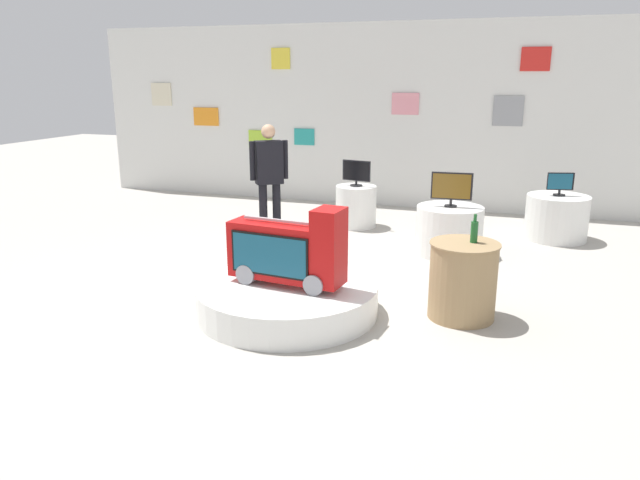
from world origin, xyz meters
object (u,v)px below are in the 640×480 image
tv_on_left_rear (560,183)px  display_pedestal_right_rear (449,230)px  shopper_browsing_near_truck (269,174)px  tv_on_center_rear (356,172)px  display_pedestal_center_rear (356,206)px  bottle_on_side_table (474,231)px  novelty_firetruck_tv (288,253)px  tv_on_right_rear (452,187)px  display_pedestal_left_rear (557,217)px  side_table_round (463,280)px  main_display_pedestal (287,299)px

tv_on_left_rear → display_pedestal_right_rear: 1.97m
display_pedestal_right_rear → shopper_browsing_near_truck: (-2.56, -0.16, 0.67)m
tv_on_center_rear → display_pedestal_center_rear: bearing=101.0°
tv_on_left_rear → shopper_browsing_near_truck: bearing=-160.2°
shopper_browsing_near_truck → display_pedestal_right_rear: bearing=3.6°
tv_on_center_rear → display_pedestal_right_rear: (1.60, -1.10, -0.55)m
display_pedestal_center_rear → bottle_on_side_table: size_ratio=2.33×
tv_on_left_rear → tv_on_center_rear: 3.03m
novelty_firetruck_tv → shopper_browsing_near_truck: shopper_browsing_near_truck is taller
tv_on_left_rear → tv_on_right_rear: size_ratio=0.69×
tv_on_right_rear → shopper_browsing_near_truck: (-2.56, -0.16, 0.07)m
display_pedestal_left_rear → side_table_round: size_ratio=1.15×
bottle_on_side_table → tv_on_right_rear: bearing=101.9°
tv_on_center_rear → shopper_browsing_near_truck: bearing=-127.1°
display_pedestal_center_rear → display_pedestal_right_rear: same height
display_pedestal_left_rear → side_table_round: (-1.04, -3.48, 0.07)m
display_pedestal_left_rear → side_table_round: 3.64m
tv_on_left_rear → side_table_round: (-1.04, -3.48, -0.45)m
tv_on_left_rear → display_pedestal_center_rear: bearing=-176.9°
bottle_on_side_table → shopper_browsing_near_truck: bearing=146.3°
main_display_pedestal → bottle_on_side_table: 1.98m
novelty_firetruck_tv → tv_on_left_rear: bearing=55.4°
bottle_on_side_table → main_display_pedestal: bearing=-164.5°
main_display_pedestal → tv_on_right_rear: 3.06m
main_display_pedestal → tv_on_center_rear: (-0.28, 3.76, 0.72)m
display_pedestal_left_rear → bottle_on_side_table: bottle_on_side_table is taller
tv_on_left_rear → bottle_on_side_table: size_ratio=1.32×
display_pedestal_left_rear → display_pedestal_right_rear: (-1.42, -1.28, 0.00)m
tv_on_right_rear → tv_on_center_rear: bearing=145.3°
shopper_browsing_near_truck → main_display_pedestal: bearing=-63.6°
tv_on_left_rear → tv_on_right_rear: bearing=-138.1°
tv_on_left_rear → display_pedestal_right_rear: size_ratio=0.42×
novelty_firetruck_tv → tv_on_right_rear: size_ratio=2.25×
display_pedestal_center_rear → display_pedestal_right_rear: bearing=-34.7°
main_display_pedestal → bottle_on_side_table: bottle_on_side_table is taller
main_display_pedestal → display_pedestal_right_rear: bearing=63.6°
display_pedestal_left_rear → tv_on_center_rear: bearing=-176.7°
novelty_firetruck_tv → display_pedestal_right_rear: bearing=64.1°
display_pedestal_center_rear → display_pedestal_left_rear: bearing=3.2°
main_display_pedestal → side_table_round: side_table_round is taller
novelty_firetruck_tv → display_pedestal_center_rear: size_ratio=1.85×
tv_on_center_rear → tv_on_right_rear: bearing=-34.7°
display_pedestal_right_rear → tv_on_right_rear: tv_on_right_rear is taller
tv_on_left_rear → display_pedestal_center_rear: size_ratio=0.57×
tv_on_left_rear → shopper_browsing_near_truck: (-3.97, -1.43, 0.15)m
tv_on_center_rear → side_table_round: size_ratio=0.61×
display_pedestal_left_rear → tv_on_left_rear: tv_on_left_rear is taller
tv_on_right_rear → main_display_pedestal: bearing=-116.4°
main_display_pedestal → display_pedestal_right_rear: size_ratio=2.07×
main_display_pedestal → novelty_firetruck_tv: size_ratio=1.51×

